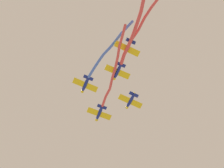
# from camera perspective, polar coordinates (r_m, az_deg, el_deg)

# --- Properties ---
(airplane_lead) EXTENTS (5.27, 7.05, 1.76)m
(airplane_lead) POSITION_cam_1_polar(r_m,az_deg,el_deg) (88.30, -2.34, -5.37)
(airplane_lead) COLOR navy
(smoke_trail_lead) EXTENTS (23.65, 4.92, 2.10)m
(smoke_trail_lead) POSITION_cam_1_polar(r_m,az_deg,el_deg) (82.73, 0.42, 2.96)
(smoke_trail_lead) COLOR #DB4C4C
(airplane_left_wing) EXTENTS (5.20, 6.99, 1.76)m
(airplane_left_wing) POSITION_cam_1_polar(r_m,az_deg,el_deg) (84.88, -4.89, -0.12)
(airplane_left_wing) COLOR navy
(smoke_trail_left_wing) EXTENTS (18.55, 5.02, 3.29)m
(smoke_trail_left_wing) POSITION_cam_1_polar(r_m,az_deg,el_deg) (83.13, -0.47, 6.48)
(smoke_trail_left_wing) COLOR #4C75DB
(airplane_right_wing) EXTENTS (5.18, 6.97, 1.76)m
(airplane_right_wing) POSITION_cam_1_polar(r_m,az_deg,el_deg) (87.19, 3.37, -3.10)
(airplane_right_wing) COLOR navy
(airplane_slot) EXTENTS (5.21, 7.00, 1.76)m
(airplane_slot) POSITION_cam_1_polar(r_m,az_deg,el_deg) (83.63, 1.01, 2.28)
(airplane_slot) COLOR navy
(smoke_trail_slot) EXTENTS (17.79, 3.00, 1.36)m
(smoke_trail_slot) POSITION_cam_1_polar(r_m,az_deg,el_deg) (81.21, 3.81, 9.19)
(smoke_trail_slot) COLOR #DB4C4C
(airplane_trail) EXTENTS (5.17, 6.96, 1.76)m
(airplane_trail) POSITION_cam_1_polar(r_m,az_deg,el_deg) (82.70, 2.79, 6.50)
(airplane_trail) COLOR navy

